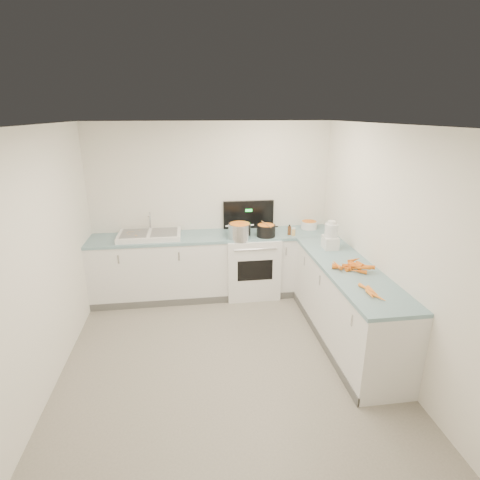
{
  "coord_description": "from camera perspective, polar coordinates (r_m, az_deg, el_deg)",
  "views": [
    {
      "loc": [
        -0.32,
        -3.42,
        2.61
      ],
      "look_at": [
        0.3,
        1.1,
        1.05
      ],
      "focal_mm": 28.0,
      "sensor_mm": 36.0,
      "label": 1
    }
  ],
  "objects": [
    {
      "name": "wall_right",
      "position": [
        4.22,
        22.09,
        -1.34
      ],
      "size": [
        0.0,
        4.0,
        2.5
      ],
      "primitive_type": null,
      "rotation": [
        1.57,
        0.0,
        -1.57
      ],
      "color": "white",
      "rests_on": "ground"
    },
    {
      "name": "wall_front",
      "position": [
        1.99,
        4.02,
        -24.25
      ],
      "size": [
        3.5,
        0.0,
        2.5
      ],
      "primitive_type": null,
      "rotation": [
        -1.57,
        0.0,
        0.0
      ],
      "color": "white",
      "rests_on": "ground"
    },
    {
      "name": "black_pot",
      "position": [
        5.31,
        3.98,
        1.33
      ],
      "size": [
        0.28,
        0.28,
        0.19
      ],
      "primitive_type": "cylinder",
      "rotation": [
        0.0,
        0.0,
        -0.07
      ],
      "color": "black",
      "rests_on": "stove"
    },
    {
      "name": "counter_right",
      "position": [
        4.64,
        15.83,
        -9.35
      ],
      "size": [
        0.62,
        2.2,
        0.94
      ],
      "color": "white",
      "rests_on": "ground"
    },
    {
      "name": "wall_left",
      "position": [
        3.94,
        -28.54,
        -3.69
      ],
      "size": [
        0.0,
        4.0,
        2.5
      ],
      "primitive_type": null,
      "rotation": [
        1.57,
        0.0,
        1.57
      ],
      "color": "white",
      "rests_on": "ground"
    },
    {
      "name": "peelings",
      "position": [
        5.39,
        -16.07,
        0.94
      ],
      "size": [
        0.17,
        0.27,
        0.01
      ],
      "color": "tan",
      "rests_on": "sink"
    },
    {
      "name": "sink",
      "position": [
        5.4,
        -13.61,
        0.75
      ],
      "size": [
        0.86,
        0.52,
        0.31
      ],
      "color": "white",
      "rests_on": "counter_back"
    },
    {
      "name": "floor",
      "position": [
        4.31,
        -2.05,
        -18.38
      ],
      "size": [
        3.5,
        4.0,
        0.0
      ],
      "primitive_type": null,
      "color": "gray",
      "rests_on": "ground"
    },
    {
      "name": "carrot_pile",
      "position": [
        4.39,
        16.84,
        -3.78
      ],
      "size": [
        0.44,
        0.39,
        0.09
      ],
      "color": "orange",
      "rests_on": "counter_right"
    },
    {
      "name": "wooden_spoon",
      "position": [
        5.28,
        4.01,
        2.41
      ],
      "size": [
        0.08,
        0.34,
        0.01
      ],
      "primitive_type": "cylinder",
      "rotation": [
        1.57,
        0.0,
        0.19
      ],
      "color": "#AD7A47",
      "rests_on": "black_pot"
    },
    {
      "name": "steel_pot",
      "position": [
        5.22,
        -0.06,
        1.31
      ],
      "size": [
        0.32,
        0.32,
        0.23
      ],
      "primitive_type": "cylinder",
      "rotation": [
        0.0,
        0.0,
        -0.02
      ],
      "color": "silver",
      "rests_on": "stove"
    },
    {
      "name": "peeled_carrots",
      "position": [
        3.87,
        19.41,
        -7.53
      ],
      "size": [
        0.13,
        0.37,
        0.04
      ],
      "color": "orange",
      "rests_on": "counter_right"
    },
    {
      "name": "wall_back",
      "position": [
        5.59,
        -4.32,
        4.76
      ],
      "size": [
        3.5,
        0.0,
        2.5
      ],
      "primitive_type": null,
      "rotation": [
        1.57,
        0.0,
        0.0
      ],
      "color": "white",
      "rests_on": "ground"
    },
    {
      "name": "stove",
      "position": [
        5.6,
        1.72,
        -3.54
      ],
      "size": [
        0.76,
        0.65,
        1.36
      ],
      "color": "white",
      "rests_on": "ground"
    },
    {
      "name": "mixing_bowl",
      "position": [
        5.75,
        10.47,
        2.28
      ],
      "size": [
        0.28,
        0.28,
        0.11
      ],
      "primitive_type": "cylinder",
      "rotation": [
        0.0,
        0.0,
        0.17
      ],
      "color": "white",
      "rests_on": "counter_back"
    },
    {
      "name": "spice_jar",
      "position": [
        5.39,
        8.15,
        1.18
      ],
      "size": [
        0.06,
        0.06,
        0.1
      ],
      "primitive_type": "cylinder",
      "color": "#E5B266",
      "rests_on": "counter_back"
    },
    {
      "name": "ceiling",
      "position": [
        3.43,
        -2.56,
        17.04
      ],
      "size": [
        3.5,
        4.0,
        0.0
      ],
      "primitive_type": null,
      "rotation": [
        3.14,
        0.0,
        0.0
      ],
      "color": "white",
      "rests_on": "ground"
    },
    {
      "name": "food_processor",
      "position": [
        4.94,
        13.66,
        0.49
      ],
      "size": [
        0.19,
        0.23,
        0.37
      ],
      "color": "white",
      "rests_on": "counter_right"
    },
    {
      "name": "counter_back",
      "position": [
        5.55,
        -3.92,
        -3.81
      ],
      "size": [
        3.5,
        0.62,
        0.94
      ],
      "color": "white",
      "rests_on": "ground"
    },
    {
      "name": "extract_bottle",
      "position": [
        5.41,
        7.52,
        1.44
      ],
      "size": [
        0.05,
        0.05,
        0.13
      ],
      "primitive_type": "cylinder",
      "color": "#593319",
      "rests_on": "counter_back"
    }
  ]
}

